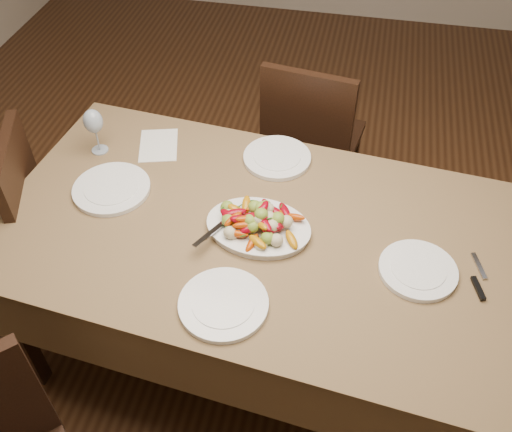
{
  "coord_description": "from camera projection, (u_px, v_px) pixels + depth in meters",
  "views": [
    {
      "loc": [
        0.26,
        -1.61,
        2.2
      ],
      "look_at": [
        -0.02,
        -0.27,
        0.82
      ],
      "focal_mm": 40.0,
      "sensor_mm": 36.0,
      "label": 1
    }
  ],
  "objects": [
    {
      "name": "table_knife",
      "position": [
        478.0,
        278.0,
        1.83
      ],
      "size": [
        0.08,
        0.2,
        0.01
      ],
      "primitive_type": null,
      "rotation": [
        0.0,
        0.0,
        0.3
      ],
      "color": "#9EA0A8",
      "rests_on": "dining_table"
    },
    {
      "name": "plate_near",
      "position": [
        223.0,
        304.0,
        1.75
      ],
      "size": [
        0.28,
        0.28,
        0.02
      ],
      "primitive_type": "cylinder",
      "color": "white",
      "rests_on": "dining_table"
    },
    {
      "name": "serving_platter",
      "position": [
        258.0,
        229.0,
        1.97
      ],
      "size": [
        0.38,
        0.3,
        0.02
      ],
      "primitive_type": "ellipsoid",
      "rotation": [
        0.0,
        0.0,
        -0.1
      ],
      "color": "white",
      "rests_on": "dining_table"
    },
    {
      "name": "roasted_vegetables",
      "position": [
        258.0,
        217.0,
        1.93
      ],
      "size": [
        0.31,
        0.22,
        0.09
      ],
      "primitive_type": null,
      "rotation": [
        0.0,
        0.0,
        -0.1
      ],
      "color": "maroon",
      "rests_on": "serving_platter"
    },
    {
      "name": "wine_glass",
      "position": [
        95.0,
        130.0,
        2.22
      ],
      "size": [
        0.08,
        0.08,
        0.2
      ],
      "primitive_type": null,
      "color": "#8C99A5",
      "rests_on": "dining_table"
    },
    {
      "name": "serving_spoon",
      "position": [
        237.0,
        224.0,
        1.93
      ],
      "size": [
        0.28,
        0.17,
        0.03
      ],
      "primitive_type": null,
      "rotation": [
        0.0,
        0.0,
        -0.42
      ],
      "color": "#9EA0A8",
      "rests_on": "serving_platter"
    },
    {
      "name": "chair_far",
      "position": [
        314.0,
        139.0,
        2.81
      ],
      "size": [
        0.48,
        0.48,
        0.95
      ],
      "primitive_type": null,
      "rotation": [
        0.0,
        0.0,
        2.99
      ],
      "color": "black",
      "rests_on": "ground"
    },
    {
      "name": "floor",
      "position": [
        273.0,
        298.0,
        2.71
      ],
      "size": [
        6.0,
        6.0,
        0.0
      ],
      "primitive_type": "plane",
      "color": "#3C2212",
      "rests_on": "ground"
    },
    {
      "name": "dining_table",
      "position": [
        256.0,
        294.0,
        2.26
      ],
      "size": [
        1.93,
        1.22,
        0.76
      ],
      "primitive_type": "cube",
      "rotation": [
        0.0,
        0.0,
        -0.1
      ],
      "color": "brown",
      "rests_on": "ground"
    },
    {
      "name": "plate_far",
      "position": [
        277.0,
        158.0,
        2.25
      ],
      "size": [
        0.27,
        0.27,
        0.02
      ],
      "primitive_type": "cylinder",
      "color": "white",
      "rests_on": "dining_table"
    },
    {
      "name": "plate_left",
      "position": [
        112.0,
        189.0,
        2.12
      ],
      "size": [
        0.29,
        0.29,
        0.02
      ],
      "primitive_type": "cylinder",
      "color": "white",
      "rests_on": "dining_table"
    },
    {
      "name": "plate_right",
      "position": [
        418.0,
        270.0,
        1.84
      ],
      "size": [
        0.25,
        0.25,
        0.02
      ],
      "primitive_type": "cylinder",
      "color": "white",
      "rests_on": "dining_table"
    },
    {
      "name": "menu_card",
      "position": [
        159.0,
        145.0,
        2.31
      ],
      "size": [
        0.2,
        0.24,
        0.0
      ],
      "primitive_type": "cube",
      "rotation": [
        0.0,
        0.0,
        0.28
      ],
      "color": "silver",
      "rests_on": "dining_table"
    }
  ]
}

